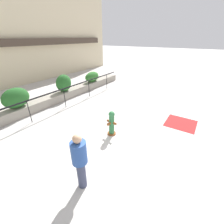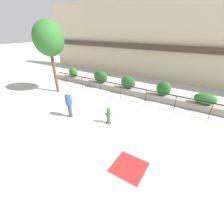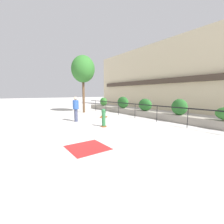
{
  "view_description": "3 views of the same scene",
  "coord_description": "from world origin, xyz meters",
  "px_view_note": "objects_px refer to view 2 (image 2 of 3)",
  "views": [
    {
      "loc": [
        -3.18,
        -1.84,
        3.75
      ],
      "look_at": [
        1.67,
        1.31,
        0.84
      ],
      "focal_mm": 24.0,
      "sensor_mm": 36.0,
      "label": 1
    },
    {
      "loc": [
        5.58,
        -5.31,
        5.1
      ],
      "look_at": [
        1.25,
        1.54,
        0.56
      ],
      "focal_mm": 24.0,
      "sensor_mm": 36.0,
      "label": 2
    },
    {
      "loc": [
        8.65,
        -3.58,
        1.98
      ],
      "look_at": [
        1.41,
        1.61,
        0.86
      ],
      "focal_mm": 24.0,
      "sensor_mm": 36.0,
      "label": 3
    }
  ],
  "objects_px": {
    "hedge_bush_0": "(73,72)",
    "pedestrian": "(69,103)",
    "hedge_bush_4": "(205,99)",
    "hedge_bush_1": "(101,77)",
    "fire_hydrant": "(108,115)",
    "hedge_bush_2": "(128,82)",
    "street_tree": "(49,39)",
    "hedge_bush_3": "(164,89)"
  },
  "relations": [
    {
      "from": "hedge_bush_1",
      "to": "street_tree",
      "type": "height_order",
      "value": "street_tree"
    },
    {
      "from": "hedge_bush_2",
      "to": "hedge_bush_4",
      "type": "distance_m",
      "value": 5.91
    },
    {
      "from": "hedge_bush_2",
      "to": "street_tree",
      "type": "relative_size",
      "value": 0.23
    },
    {
      "from": "hedge_bush_4",
      "to": "street_tree",
      "type": "height_order",
      "value": "street_tree"
    },
    {
      "from": "hedge_bush_1",
      "to": "street_tree",
      "type": "distance_m",
      "value": 5.2
    },
    {
      "from": "hedge_bush_1",
      "to": "hedge_bush_3",
      "type": "distance_m",
      "value": 5.97
    },
    {
      "from": "hedge_bush_0",
      "to": "hedge_bush_4",
      "type": "bearing_deg",
      "value": 0.0
    },
    {
      "from": "fire_hydrant",
      "to": "street_tree",
      "type": "distance_m",
      "value": 8.1
    },
    {
      "from": "hedge_bush_3",
      "to": "hedge_bush_4",
      "type": "bearing_deg",
      "value": 0.0
    },
    {
      "from": "hedge_bush_0",
      "to": "pedestrian",
      "type": "xyz_separation_m",
      "value": [
        5.22,
        -5.6,
        0.0
      ]
    },
    {
      "from": "hedge_bush_2",
      "to": "pedestrian",
      "type": "height_order",
      "value": "pedestrian"
    },
    {
      "from": "hedge_bush_2",
      "to": "pedestrian",
      "type": "distance_m",
      "value": 5.75
    },
    {
      "from": "hedge_bush_2",
      "to": "street_tree",
      "type": "xyz_separation_m",
      "value": [
        -5.65,
        -2.97,
        3.34
      ]
    },
    {
      "from": "hedge_bush_0",
      "to": "fire_hydrant",
      "type": "bearing_deg",
      "value": -32.4
    },
    {
      "from": "fire_hydrant",
      "to": "street_tree",
      "type": "relative_size",
      "value": 0.19
    },
    {
      "from": "hedge_bush_3",
      "to": "hedge_bush_4",
      "type": "relative_size",
      "value": 0.76
    },
    {
      "from": "hedge_bush_3",
      "to": "pedestrian",
      "type": "relative_size",
      "value": 0.64
    },
    {
      "from": "hedge_bush_0",
      "to": "pedestrian",
      "type": "distance_m",
      "value": 7.66
    },
    {
      "from": "hedge_bush_0",
      "to": "street_tree",
      "type": "relative_size",
      "value": 0.19
    },
    {
      "from": "street_tree",
      "to": "pedestrian",
      "type": "relative_size",
      "value": 3.31
    },
    {
      "from": "street_tree",
      "to": "hedge_bush_2",
      "type": "bearing_deg",
      "value": 27.71
    },
    {
      "from": "hedge_bush_0",
      "to": "fire_hydrant",
      "type": "distance_m",
      "value": 9.19
    },
    {
      "from": "hedge_bush_1",
      "to": "hedge_bush_3",
      "type": "bearing_deg",
      "value": 0.0
    },
    {
      "from": "street_tree",
      "to": "pedestrian",
      "type": "bearing_deg",
      "value": -31.17
    },
    {
      "from": "hedge_bush_4",
      "to": "fire_hydrant",
      "type": "xyz_separation_m",
      "value": [
        -4.68,
        -4.92,
        -0.34
      ]
    },
    {
      "from": "hedge_bush_0",
      "to": "hedge_bush_1",
      "type": "bearing_deg",
      "value": 0.0
    },
    {
      "from": "fire_hydrant",
      "to": "hedge_bush_1",
      "type": "bearing_deg",
      "value": 130.14
    },
    {
      "from": "fire_hydrant",
      "to": "pedestrian",
      "type": "xyz_separation_m",
      "value": [
        -2.53,
        -0.68,
        0.44
      ]
    },
    {
      "from": "hedge_bush_1",
      "to": "hedge_bush_2",
      "type": "relative_size",
      "value": 1.11
    },
    {
      "from": "hedge_bush_0",
      "to": "hedge_bush_4",
      "type": "xyz_separation_m",
      "value": [
        12.43,
        0.0,
        -0.1
      ]
    },
    {
      "from": "street_tree",
      "to": "pedestrian",
      "type": "distance_m",
      "value": 6.1
    },
    {
      "from": "hedge_bush_3",
      "to": "street_tree",
      "type": "xyz_separation_m",
      "value": [
        -8.7,
        -2.97,
        3.31
      ]
    },
    {
      "from": "hedge_bush_2",
      "to": "hedge_bush_4",
      "type": "bearing_deg",
      "value": 0.0
    },
    {
      "from": "hedge_bush_2",
      "to": "street_tree",
      "type": "bearing_deg",
      "value": -152.29
    },
    {
      "from": "hedge_bush_1",
      "to": "fire_hydrant",
      "type": "relative_size",
      "value": 1.39
    },
    {
      "from": "pedestrian",
      "to": "street_tree",
      "type": "bearing_deg",
      "value": 148.83
    },
    {
      "from": "hedge_bush_1",
      "to": "fire_hydrant",
      "type": "xyz_separation_m",
      "value": [
        4.15,
        -4.92,
        -0.52
      ]
    },
    {
      "from": "hedge_bush_1",
      "to": "hedge_bush_3",
      "type": "xyz_separation_m",
      "value": [
        5.97,
        0.0,
        -0.02
      ]
    },
    {
      "from": "fire_hydrant",
      "to": "pedestrian",
      "type": "height_order",
      "value": "pedestrian"
    },
    {
      "from": "hedge_bush_4",
      "to": "fire_hydrant",
      "type": "bearing_deg",
      "value": -133.59
    },
    {
      "from": "hedge_bush_1",
      "to": "hedge_bush_4",
      "type": "bearing_deg",
      "value": 0.0
    },
    {
      "from": "hedge_bush_3",
      "to": "fire_hydrant",
      "type": "height_order",
      "value": "hedge_bush_3"
    }
  ]
}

